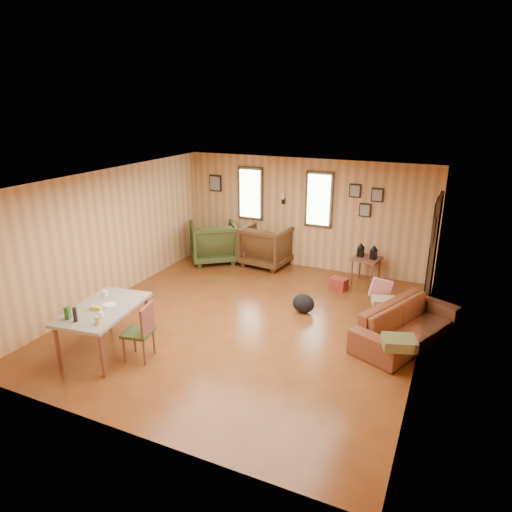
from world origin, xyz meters
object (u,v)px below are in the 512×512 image
at_px(sofa, 408,318).
at_px(dining_table, 103,312).
at_px(end_table, 244,247).
at_px(recliner_brown, 268,244).
at_px(recliner_green, 213,240).
at_px(side_table, 367,257).

relative_size(sofa, dining_table, 1.33).
bearing_deg(sofa, end_table, 83.67).
bearing_deg(recliner_brown, dining_table, 87.69).
height_order(sofa, end_table, sofa).
height_order(recliner_brown, recliner_green, recliner_green).
distance_m(side_table, dining_table, 5.20).
bearing_deg(side_table, dining_table, -124.51).
distance_m(end_table, dining_table, 4.41).
bearing_deg(end_table, dining_table, -91.77).
bearing_deg(recliner_brown, sofa, 152.18).
distance_m(sofa, recliner_green, 4.97).
bearing_deg(side_table, sofa, -63.27).
height_order(recliner_brown, dining_table, recliner_brown).
distance_m(sofa, side_table, 2.39).
bearing_deg(recliner_brown, side_table, -177.12).
xyz_separation_m(recliner_brown, recliner_green, (-1.24, -0.27, 0.00)).
height_order(end_table, side_table, side_table).
distance_m(sofa, recliner_brown, 4.02).
distance_m(recliner_brown, side_table, 2.24).
height_order(recliner_brown, end_table, recliner_brown).
xyz_separation_m(recliner_brown, dining_table, (-0.71, -4.43, 0.14)).
relative_size(sofa, side_table, 2.38).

